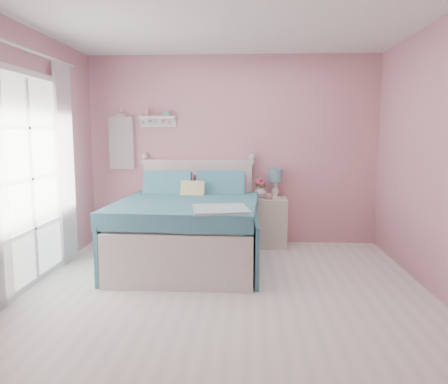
# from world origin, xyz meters

# --- Properties ---
(floor) EXTENTS (4.50, 4.50, 0.00)m
(floor) POSITION_xyz_m (0.00, 0.00, 0.00)
(floor) COLOR white
(floor) RESTS_ON ground
(room_shell) EXTENTS (4.50, 4.50, 4.50)m
(room_shell) POSITION_xyz_m (0.00, 0.00, 1.58)
(room_shell) COLOR #CE8294
(room_shell) RESTS_ON floor
(bed) EXTENTS (1.67, 2.05, 1.17)m
(bed) POSITION_xyz_m (-0.48, 1.23, 0.40)
(bed) COLOR silver
(bed) RESTS_ON floor
(nightstand) EXTENTS (0.46, 0.45, 0.67)m
(nightstand) POSITION_xyz_m (0.51, 2.00, 0.33)
(nightstand) COLOR beige
(nightstand) RESTS_ON floor
(table_lamp) EXTENTS (0.19, 0.19, 0.39)m
(table_lamp) POSITION_xyz_m (0.59, 2.12, 0.94)
(table_lamp) COLOR white
(table_lamp) RESTS_ON nightstand
(vase) EXTENTS (0.18, 0.18, 0.17)m
(vase) POSITION_xyz_m (0.39, 2.04, 0.75)
(vase) COLOR silver
(vase) RESTS_ON nightstand
(teacup) EXTENTS (0.14, 0.14, 0.09)m
(teacup) POSITION_xyz_m (0.49, 1.89, 0.71)
(teacup) COLOR #CC888B
(teacup) RESTS_ON nightstand
(roses) EXTENTS (0.14, 0.11, 0.12)m
(roses) POSITION_xyz_m (0.39, 2.03, 0.88)
(roses) COLOR #D3486C
(roses) RESTS_ON vase
(wall_shelf) EXTENTS (0.50, 0.15, 0.25)m
(wall_shelf) POSITION_xyz_m (-1.04, 2.19, 1.73)
(wall_shelf) COLOR silver
(wall_shelf) RESTS_ON room_shell
(hanging_dress) EXTENTS (0.34, 0.03, 0.72)m
(hanging_dress) POSITION_xyz_m (-1.55, 2.18, 1.40)
(hanging_dress) COLOR white
(hanging_dress) RESTS_ON room_shell
(french_door) EXTENTS (0.04, 1.32, 2.16)m
(french_door) POSITION_xyz_m (-1.97, 0.40, 1.07)
(french_door) COLOR silver
(french_door) RESTS_ON floor
(curtain_far) EXTENTS (0.04, 0.40, 2.32)m
(curtain_far) POSITION_xyz_m (-1.92, 1.14, 1.18)
(curtain_far) COLOR white
(curtain_far) RESTS_ON floor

